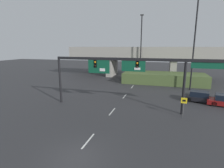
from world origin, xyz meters
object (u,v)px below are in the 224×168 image
Objects in this scene: speed_limit_sign at (184,104)px; parked_sedan_near_right at (200,97)px; highway_light_pole_near at (195,35)px; signal_gantry at (126,67)px; highway_light_pole_far at (141,47)px.

parked_sedan_near_right is at bearing 67.21° from speed_limit_sign.
highway_light_pole_near is (2.39, 13.58, 7.81)m from speed_limit_sign.
speed_limit_sign is 0.47× the size of parked_sedan_near_right.
signal_gantry is 1.09× the size of highway_light_pole_near.
speed_limit_sign is at bearing -101.68° from parked_sedan_near_right.
highway_light_pole_far is at bearing 109.62° from speed_limit_sign.
highway_light_pole_near is (8.84, 12.55, 4.20)m from signal_gantry.
signal_gantry is 11.64m from parked_sedan_near_right.
speed_limit_sign is 0.13× the size of highway_light_pole_near.
signal_gantry is 1.37× the size of highway_light_pole_far.
signal_gantry is 7.46m from speed_limit_sign.
highway_light_pole_near is 1.26× the size of highway_light_pole_far.
speed_limit_sign is at bearing -99.99° from highway_light_pole_near.
highway_light_pole_far reaches higher than parked_sedan_near_right.
signal_gantry is at bearing -137.77° from parked_sedan_near_right.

